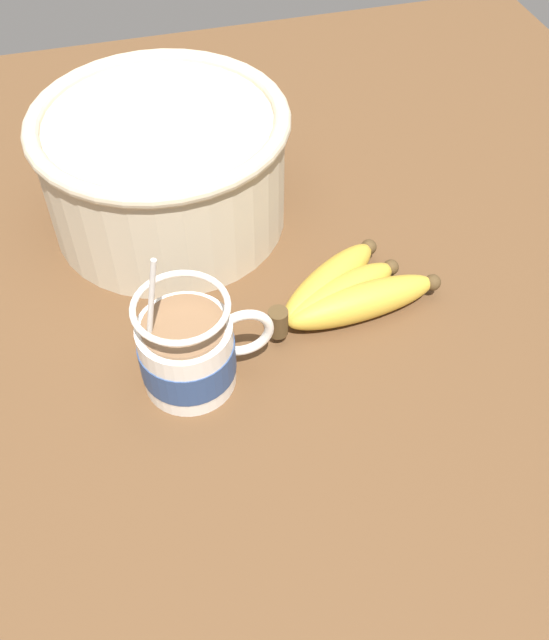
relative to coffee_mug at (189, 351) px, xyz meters
The scene contains 4 objects.
table 7.65cm from the coffee_mug, 43.01° to the left, with size 129.45×129.45×2.81cm.
coffee_mug is the anchor object (origin of this frame).
banana_bunch 17.94cm from the coffee_mug, 16.72° to the left, with size 19.08×12.01×4.24cm.
woven_basket 24.27cm from the coffee_mug, 84.98° to the left, with size 27.90×27.90×14.10cm.
Camera 1 is at (-6.93, -45.12, 57.91)cm, focal length 40.00 mm.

